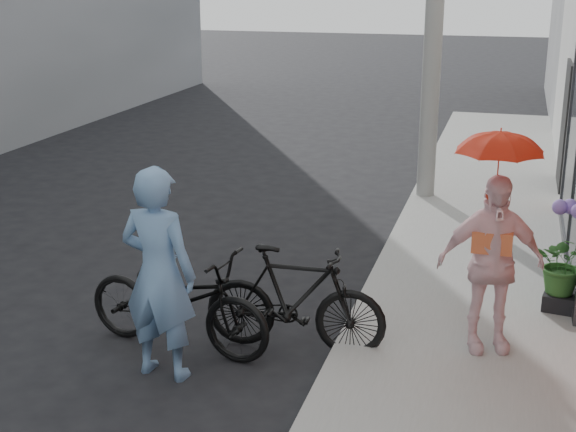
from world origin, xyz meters
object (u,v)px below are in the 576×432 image
at_px(bike_right, 295,300).
at_px(kimono_woman, 490,263).
at_px(bike_left, 178,300).
at_px(planter, 560,301).
at_px(officer, 159,274).

distance_m(bike_right, kimono_woman, 1.87).
height_order(bike_left, planter, bike_left).
relative_size(bike_left, planter, 5.75).
relative_size(officer, kimono_woman, 1.16).
bearing_deg(bike_left, planter, -55.98).
height_order(officer, bike_left, officer).
relative_size(bike_left, kimono_woman, 1.16).
bearing_deg(bike_left, officer, -164.96).
bearing_deg(bike_right, planter, -62.15).
distance_m(bike_left, kimono_woman, 2.98).
xyz_separation_m(bike_left, kimono_woman, (2.88, 0.61, 0.45)).
relative_size(officer, bike_left, 1.00).
xyz_separation_m(bike_right, planter, (2.51, 1.46, -0.32)).
bearing_deg(officer, kimono_woman, -152.02).
relative_size(kimono_woman, planter, 4.95).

